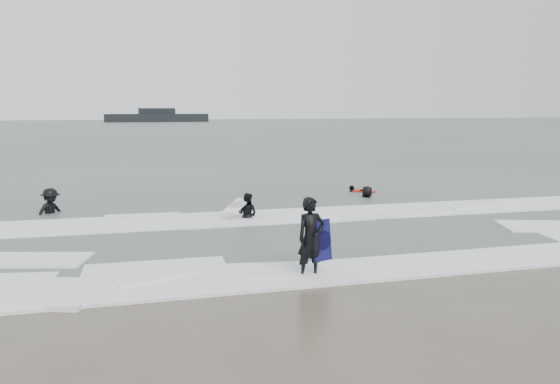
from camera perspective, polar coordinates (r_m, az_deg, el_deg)
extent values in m
plane|color=brown|center=(13.67, 5.08, -7.72)|extent=(320.00, 320.00, 0.00)
plane|color=#47544C|center=(92.56, -11.28, 6.33)|extent=(320.00, 320.00, 0.00)
imported|color=black|center=(12.80, 3.21, -8.86)|extent=(0.78, 0.60, 1.90)
imported|color=black|center=(19.06, -3.42, -2.94)|extent=(0.93, 0.91, 1.51)
imported|color=black|center=(21.58, -22.78, -2.22)|extent=(1.34, 1.30, 1.84)
imported|color=black|center=(25.22, 7.53, -0.09)|extent=(0.90, 0.85, 1.50)
imported|color=black|center=(23.77, 9.08, -0.67)|extent=(0.93, 0.98, 1.68)
cube|color=white|center=(13.12, 5.94, -8.29)|extent=(30.03, 2.32, 0.07)
cube|color=white|center=(19.27, -0.71, -2.66)|extent=(30.00, 2.60, 0.09)
cube|color=black|center=(146.80, -12.72, 7.56)|extent=(26.22, 4.68, 2.06)
cube|color=black|center=(146.78, -12.75, 8.26)|extent=(9.36, 2.81, 1.50)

